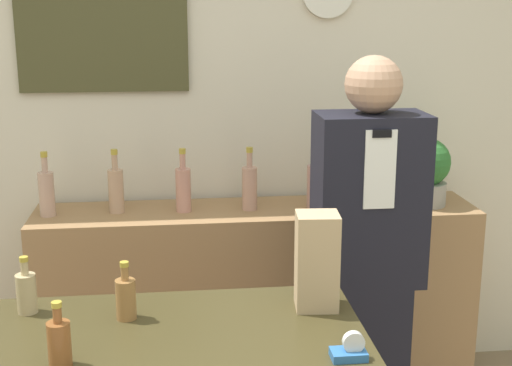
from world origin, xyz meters
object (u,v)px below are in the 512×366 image
(tape_dispenser, at_px, (350,350))
(potted_plant, at_px, (426,171))
(shopkeeper, at_px, (366,267))
(paper_bag, at_px, (317,261))

(tape_dispenser, bearing_deg, potted_plant, 64.15)
(shopkeeper, relative_size, potted_plant, 5.22)
(potted_plant, bearing_deg, paper_bag, -122.57)
(shopkeeper, xyz_separation_m, potted_plant, (0.41, 0.52, 0.26))
(tape_dispenser, bearing_deg, paper_bag, 94.30)
(potted_plant, bearing_deg, tape_dispenser, -115.85)
(shopkeeper, xyz_separation_m, tape_dispenser, (-0.31, -0.96, 0.15))
(potted_plant, distance_m, tape_dispenser, 1.66)
(shopkeeper, xyz_separation_m, paper_bag, (-0.33, -0.64, 0.28))
(shopkeeper, height_order, paper_bag, shopkeeper)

